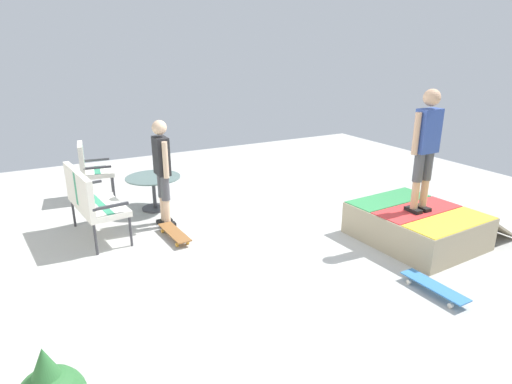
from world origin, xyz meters
name	(u,v)px	position (x,y,z in m)	size (l,w,h in m)	color
ground_plane	(283,246)	(0.00, 0.00, -0.05)	(12.00, 12.00, 0.10)	#B2B2AD
skate_ramp	(417,225)	(-0.83, -1.70, 0.24)	(1.64, 2.04, 0.48)	tan
patio_bench	(89,197)	(1.47, 2.30, 0.62)	(1.30, 0.69, 1.02)	#38383D
patio_chair_near_house	(90,166)	(3.26, 2.02, 0.61)	(0.69, 0.62, 1.02)	#38383D
patio_table	(154,186)	(2.18, 1.20, 0.40)	(0.90, 0.90, 0.57)	#38383D
person_watching	(162,166)	(1.44, 1.24, 0.94)	(0.48, 0.24, 1.62)	black
person_skater	(426,143)	(-0.87, -1.62, 1.43)	(0.24, 0.48, 1.64)	black
skateboard_by_bench	(174,233)	(0.88, 1.29, 0.08)	(0.81, 0.25, 0.10)	brown
skateboard_spare	(434,287)	(-1.92, -0.77, 0.08)	(0.80, 0.21, 0.10)	#3372B2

